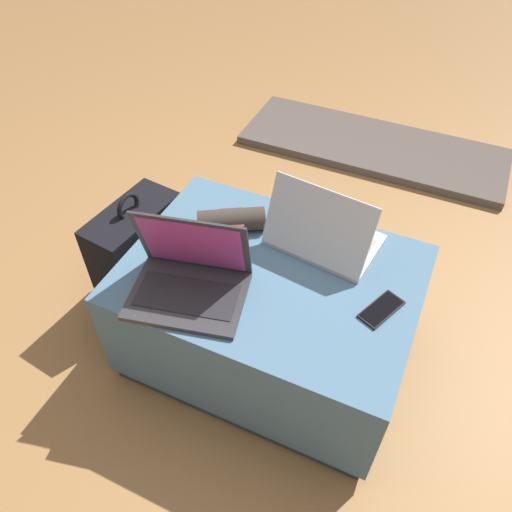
{
  "coord_description": "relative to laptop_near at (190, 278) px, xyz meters",
  "views": [
    {
      "loc": [
        0.39,
        -0.96,
        1.55
      ],
      "look_at": [
        -0.04,
        -0.03,
        0.5
      ],
      "focal_mm": 35.0,
      "sensor_mm": 36.0,
      "label": 1
    }
  ],
  "objects": [
    {
      "name": "ground_plane",
      "position": [
        0.19,
        0.16,
        -0.48
      ],
      "size": [
        14.0,
        14.0,
        0.0
      ],
      "primitive_type": "plane",
      "color": "#9E7042"
    },
    {
      "name": "ottoman",
      "position": [
        0.19,
        0.16,
        -0.26
      ],
      "size": [
        0.9,
        0.65,
        0.42
      ],
      "color": "#2A3D4E",
      "rests_on": "ground_plane"
    },
    {
      "name": "laptop_near",
      "position": [
        0.0,
        0.0,
        0.0
      ],
      "size": [
        0.38,
        0.31,
        0.25
      ],
      "rotation": [
        0.0,
        0.0,
        0.22
      ],
      "color": "#333338",
      "rests_on": "ottoman"
    },
    {
      "name": "laptop_far",
      "position": [
        0.29,
        0.34,
        -0.0
      ],
      "size": [
        0.36,
        0.28,
        0.23
      ],
      "rotation": [
        0.0,
        0.0,
        3.01
      ],
      "color": "silver",
      "rests_on": "ottoman"
    },
    {
      "name": "cell_phone",
      "position": [
        0.53,
        0.16,
        -0.05
      ],
      "size": [
        0.12,
        0.16,
        0.01
      ],
      "rotation": [
        0.0,
        0.0,
        2.73
      ],
      "color": "black",
      "rests_on": "ottoman"
    },
    {
      "name": "backpack",
      "position": [
        -0.38,
        0.22,
        -0.27
      ],
      "size": [
        0.26,
        0.37,
        0.5
      ],
      "rotation": [
        0.0,
        0.0,
        -1.69
      ],
      "color": "black",
      "rests_on": "ground_plane"
    },
    {
      "name": "wrist_brace",
      "position": [
        -0.01,
        0.29,
        -0.01
      ],
      "size": [
        0.23,
        0.18,
        0.08
      ],
      "rotation": [
        0.0,
        0.0,
        0.53
      ],
      "color": "#3D332D",
      "rests_on": "ottoman"
    },
    {
      "name": "fireplace_hearth",
      "position": [
        0.19,
        1.59,
        -0.45
      ],
      "size": [
        1.4,
        0.5,
        0.04
      ],
      "color": "#564C47",
      "rests_on": "ground_plane"
    }
  ]
}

